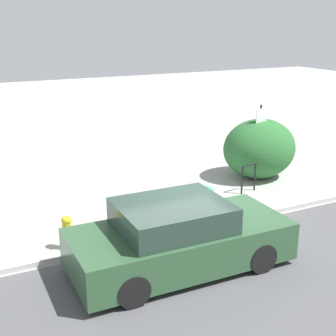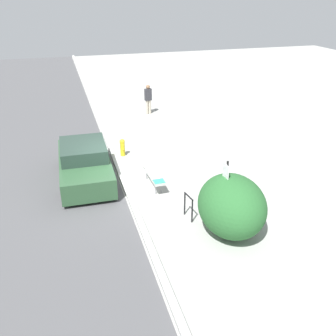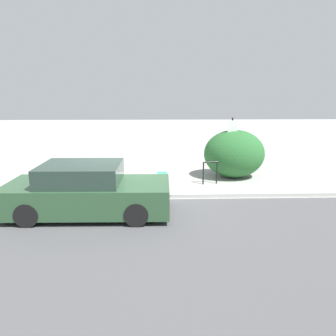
{
  "view_description": "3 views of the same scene",
  "coord_description": "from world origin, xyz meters",
  "px_view_note": "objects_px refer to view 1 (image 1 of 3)",
  "views": [
    {
      "loc": [
        -4.79,
        -8.57,
        4.67
      ],
      "look_at": [
        0.19,
        1.34,
        1.15
      ],
      "focal_mm": 50.0,
      "sensor_mm": 36.0,
      "label": 1
    },
    {
      "loc": [
        12.29,
        -1.92,
        6.64
      ],
      "look_at": [
        1.33,
        1.31,
        1.11
      ],
      "focal_mm": 40.0,
      "sensor_mm": 36.0,
      "label": 2
    },
    {
      "loc": [
        0.96,
        -9.73,
        3.2
      ],
      "look_at": [
        1.3,
        0.66,
        0.8
      ],
      "focal_mm": 35.0,
      "sensor_mm": 36.0,
      "label": 3
    }
  ],
  "objects_px": {
    "bike_rack": "(249,175)",
    "fire_hydrant": "(67,231)",
    "sign_post": "(260,135)",
    "parked_car_near": "(178,238)",
    "bench": "(182,196)"
  },
  "relations": [
    {
      "from": "bench",
      "to": "sign_post",
      "type": "height_order",
      "value": "sign_post"
    },
    {
      "from": "bike_rack",
      "to": "parked_car_near",
      "type": "xyz_separation_m",
      "value": [
        -3.75,
        -2.86,
        0.13
      ]
    },
    {
      "from": "fire_hydrant",
      "to": "bike_rack",
      "type": "bearing_deg",
      "value": 11.46
    },
    {
      "from": "bike_rack",
      "to": "parked_car_near",
      "type": "relative_size",
      "value": 0.19
    },
    {
      "from": "bike_rack",
      "to": "fire_hydrant",
      "type": "bearing_deg",
      "value": -168.54
    },
    {
      "from": "bench",
      "to": "bike_rack",
      "type": "xyz_separation_m",
      "value": [
        2.4,
        0.51,
        0.03
      ]
    },
    {
      "from": "bike_rack",
      "to": "bench",
      "type": "bearing_deg",
      "value": -168.02
    },
    {
      "from": "sign_post",
      "to": "parked_car_near",
      "type": "distance_m",
      "value": 5.96
    },
    {
      "from": "bench",
      "to": "sign_post",
      "type": "distance_m",
      "value": 3.67
    },
    {
      "from": "bench",
      "to": "fire_hydrant",
      "type": "bearing_deg",
      "value": -170.64
    },
    {
      "from": "bike_rack",
      "to": "fire_hydrant",
      "type": "distance_m",
      "value": 5.6
    },
    {
      "from": "bike_rack",
      "to": "fire_hydrant",
      "type": "height_order",
      "value": "bike_rack"
    },
    {
      "from": "bike_rack",
      "to": "parked_car_near",
      "type": "distance_m",
      "value": 4.72
    },
    {
      "from": "bench",
      "to": "parked_car_near",
      "type": "relative_size",
      "value": 0.41
    },
    {
      "from": "sign_post",
      "to": "parked_car_near",
      "type": "bearing_deg",
      "value": -141.97
    }
  ]
}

